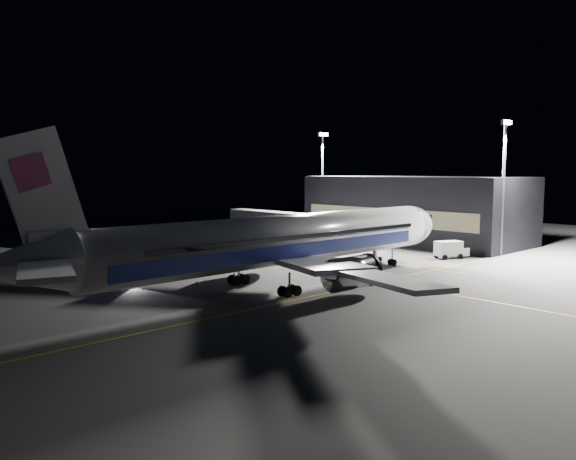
% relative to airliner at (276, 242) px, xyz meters
% --- Properties ---
extents(ground, '(200.00, 200.00, 0.00)m').
position_rel_airliner_xyz_m(ground, '(1.08, 0.00, -5.16)').
color(ground, '#4C4C4F').
rests_on(ground, ground).
extents(guide_line_main, '(0.25, 80.00, 0.01)m').
position_rel_airliner_xyz_m(guide_line_main, '(11.08, 0.00, -5.16)').
color(guide_line_main, gold).
rests_on(guide_line_main, ground).
extents(guide_line_cross, '(70.00, 0.25, 0.01)m').
position_rel_airliner_xyz_m(guide_line_cross, '(1.08, -6.00, -5.16)').
color(guide_line_cross, gold).
rests_on(guide_line_cross, ground).
extents(guide_line_side, '(0.25, 40.00, 0.01)m').
position_rel_airliner_xyz_m(guide_line_side, '(23.08, 10.00, -5.16)').
color(guide_line_side, gold).
rests_on(guide_line_side, ground).
extents(airliner, '(61.48, 54.22, 16.64)m').
position_rel_airliner_xyz_m(airliner, '(0.00, 0.00, 0.00)').
color(airliner, silver).
rests_on(airliner, ground).
extents(terminal, '(18.12, 40.00, 12.00)m').
position_rel_airliner_xyz_m(terminal, '(47.06, 14.00, 0.83)').
color(terminal, black).
rests_on(terminal, ground).
extents(jet_bridge, '(3.60, 34.40, 6.30)m').
position_rel_airliner_xyz_m(jet_bridge, '(23.08, 18.06, -0.58)').
color(jet_bridge, '#B2B2B7').
rests_on(jet_bridge, ground).
extents(floodlight_mast_north, '(2.40, 0.68, 20.70)m').
position_rel_airliner_xyz_m(floodlight_mast_north, '(41.08, 31.99, 7.21)').
color(floodlight_mast_north, '#59595E').
rests_on(floodlight_mast_north, ground).
extents(floodlight_mast_south, '(2.40, 0.67, 20.70)m').
position_rel_airliner_xyz_m(floodlight_mast_south, '(41.08, -6.01, 7.21)').
color(floodlight_mast_south, '#59595E').
rests_on(floodlight_mast_south, ground).
extents(service_truck, '(5.48, 3.74, 2.61)m').
position_rel_airliner_xyz_m(service_truck, '(33.13, -2.17, -3.77)').
color(service_truck, silver).
rests_on(service_truck, ground).
extents(baggage_tug, '(2.58, 2.28, 1.60)m').
position_rel_airliner_xyz_m(baggage_tug, '(-11.50, 12.12, -4.43)').
color(baggage_tug, black).
rests_on(baggage_tug, ground).
extents(safety_cone_a, '(0.37, 0.37, 0.55)m').
position_rel_airliner_xyz_m(safety_cone_a, '(-5.89, 6.98, -4.89)').
color(safety_cone_a, '#E54009').
rests_on(safety_cone_a, ground).
extents(safety_cone_b, '(0.38, 0.38, 0.57)m').
position_rel_airliner_xyz_m(safety_cone_b, '(-2.85, 13.60, -4.88)').
color(safety_cone_b, '#E54009').
rests_on(safety_cone_b, ground).
extents(safety_cone_c, '(0.45, 0.45, 0.68)m').
position_rel_airliner_xyz_m(safety_cone_c, '(0.21, 7.99, -4.83)').
color(safety_cone_c, '#E54009').
rests_on(safety_cone_c, ground).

